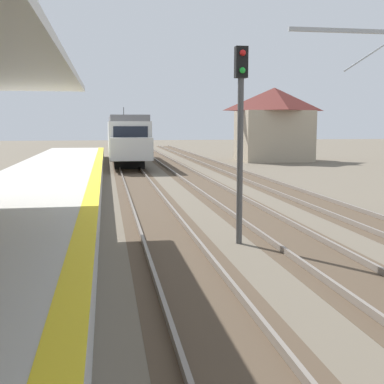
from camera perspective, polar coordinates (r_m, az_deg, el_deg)
The scene contains 6 objects.
track_pair_nearest_platform at distance 16.34m, azimuth -3.56°, elevation -3.58°, with size 2.34×120.00×0.16m.
track_pair_middle at distance 17.03m, azimuth 7.91°, elevation -3.19°, with size 2.34×120.00×0.16m.
track_pair_far_side at distance 18.33m, azimuth 18.11°, elevation -2.73°, with size 2.34×120.00×0.16m.
approaching_train at distance 43.43m, azimuth -7.40°, elevation 6.13°, with size 2.93×19.60×4.76m.
rail_signal_post at distance 13.59m, azimuth 5.43°, elevation 7.49°, with size 0.32×0.34×5.20m.
distant_trackside_house at distance 45.89m, azimuth 9.12°, elevation 7.62°, with size 6.60×5.28×6.40m.
Camera 1 is at (0.24, 4.05, 3.20)m, focal length 47.76 mm.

